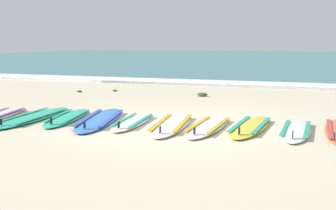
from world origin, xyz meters
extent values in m
plane|color=beige|center=(0.00, 0.00, 0.00)|extent=(80.00, 80.00, 0.00)
cube|color=teal|center=(0.00, 36.84, 0.05)|extent=(80.00, 60.00, 0.10)
cube|color=white|center=(0.00, 7.53, 0.06)|extent=(80.00, 1.38, 0.11)
cube|color=purple|center=(-3.52, -0.32, 0.08)|extent=(0.37, 1.42, 0.01)
ellipsoid|color=#2DB793|center=(-2.92, -0.28, 0.04)|extent=(0.82, 2.59, 0.07)
cube|color=teal|center=(-3.15, -0.30, 0.08)|extent=(0.22, 1.78, 0.01)
cube|color=teal|center=(-2.69, -0.26, 0.08)|extent=(0.22, 1.78, 0.01)
cube|color=black|center=(-2.84, -1.27, 0.12)|extent=(0.02, 0.09, 0.11)
ellipsoid|color=#2DB793|center=(-2.24, -0.09, 0.04)|extent=(0.97, 2.16, 0.07)
cube|color=teal|center=(-2.42, -0.14, 0.08)|extent=(0.39, 1.45, 0.01)
cube|color=teal|center=(-2.05, -0.05, 0.08)|extent=(0.39, 1.45, 0.01)
cube|color=black|center=(-2.06, -0.89, 0.12)|extent=(0.03, 0.09, 0.11)
ellipsoid|color=#3875CC|center=(-1.54, -0.05, 0.04)|extent=(1.24, 2.65, 0.07)
cube|color=#334CB2|center=(-1.76, -0.10, 0.08)|extent=(0.52, 1.77, 0.01)
cube|color=#334CB2|center=(-1.31, 0.01, 0.08)|extent=(0.52, 1.77, 0.01)
cube|color=black|center=(-1.30, -1.02, 0.12)|extent=(0.03, 0.09, 0.11)
ellipsoid|color=white|center=(-0.83, -0.06, 0.04)|extent=(0.65, 1.95, 0.07)
cube|color=teal|center=(-1.00, -0.08, 0.08)|extent=(0.19, 1.34, 0.01)
cube|color=teal|center=(-0.66, -0.05, 0.08)|extent=(0.19, 1.34, 0.01)
cube|color=black|center=(-0.76, -0.81, 0.12)|extent=(0.02, 0.09, 0.11)
ellipsoid|color=white|center=(-0.06, -0.05, 0.04)|extent=(0.85, 2.36, 0.07)
cube|color=gold|center=(-0.27, -0.08, 0.08)|extent=(0.28, 1.61, 0.01)
cube|color=gold|center=(0.14, -0.03, 0.08)|extent=(0.28, 1.61, 0.01)
cube|color=black|center=(0.04, -0.95, 0.12)|extent=(0.02, 0.09, 0.11)
ellipsoid|color=white|center=(0.61, -0.02, 0.04)|extent=(0.60, 2.14, 0.07)
cube|color=gold|center=(0.42, -0.01, 0.08)|extent=(0.12, 1.49, 0.01)
cube|color=gold|center=(0.80, -0.02, 0.08)|extent=(0.12, 1.49, 0.01)
cube|color=black|center=(0.59, -0.84, 0.12)|extent=(0.01, 0.09, 0.11)
ellipsoid|color=yellow|center=(1.32, 0.23, 0.04)|extent=(0.70, 2.22, 0.07)
cube|color=teal|center=(1.13, 0.24, 0.08)|extent=(0.19, 1.53, 0.01)
cube|color=teal|center=(1.52, 0.21, 0.08)|extent=(0.19, 1.53, 0.01)
cube|color=black|center=(1.26, -0.62, 0.12)|extent=(0.02, 0.09, 0.11)
ellipsoid|color=white|center=(2.10, 0.15, 0.04)|extent=(0.56, 2.00, 0.07)
cube|color=teal|center=(1.92, 0.16, 0.08)|extent=(0.12, 1.39, 0.01)
cube|color=teal|center=(2.28, 0.15, 0.08)|extent=(0.12, 1.39, 0.01)
cube|color=black|center=(2.07, -0.62, 0.12)|extent=(0.02, 0.09, 0.11)
cube|color=#D13838|center=(2.64, 0.32, 0.08)|extent=(0.12, 1.64, 0.01)
cube|color=black|center=(2.67, -0.53, 0.12)|extent=(0.01, 0.09, 0.11)
ellipsoid|color=#2D381E|center=(-4.42, 3.92, 0.03)|extent=(0.16, 0.13, 0.06)
ellipsoid|color=#4C4228|center=(-3.48, 4.48, 0.03)|extent=(0.16, 0.13, 0.06)
ellipsoid|color=#384723|center=(-0.58, 4.21, 0.05)|extent=(0.30, 0.24, 0.10)
camera|label=1|loc=(2.25, -6.91, 1.50)|focal=43.24mm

